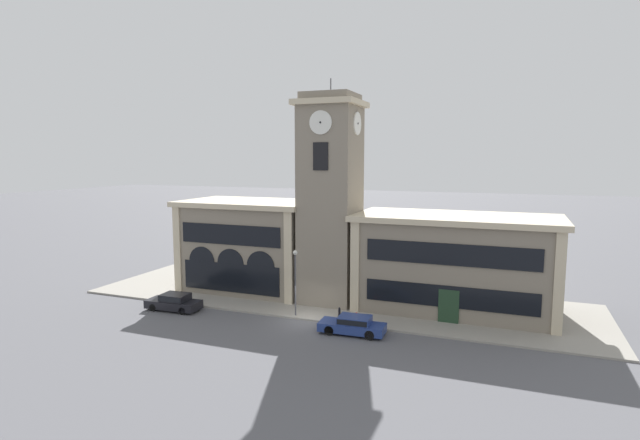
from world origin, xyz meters
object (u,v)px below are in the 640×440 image
object	(u,v)px
fire_hydrant	(356,318)
bollard	(339,314)
street_lamp	(295,272)
parked_car_near	(174,302)
parked_car_mid	(353,325)

from	to	relation	value
fire_hydrant	bollard	bearing A→B (deg)	176.33
bollard	street_lamp	bearing A→B (deg)	178.81
parked_car_near	fire_hydrant	distance (m)	15.06
parked_car_mid	bollard	world-z (taller)	parked_car_mid
bollard	fire_hydrant	size ratio (longest dim) A/B	1.22
bollard	parked_car_mid	bearing A→B (deg)	-48.29
parked_car_mid	street_lamp	size ratio (longest dim) A/B	0.92
parked_car_near	street_lamp	distance (m)	10.54
parked_car_near	bollard	size ratio (longest dim) A/B	4.27
street_lamp	parked_car_mid	bearing A→B (deg)	-20.17
parked_car_near	bollard	distance (m)	13.71
fire_hydrant	street_lamp	bearing A→B (deg)	178.13
street_lamp	bollard	bearing A→B (deg)	-1.19
parked_car_near	fire_hydrant	xyz separation A→B (m)	(14.95, 1.78, -0.14)
bollard	parked_car_near	bearing A→B (deg)	-172.16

